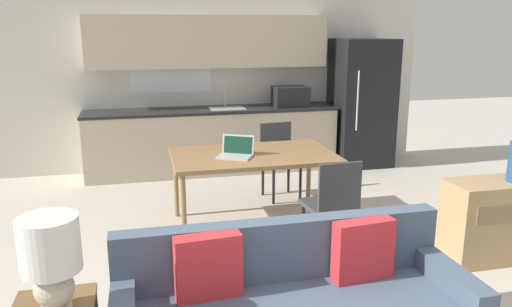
{
  "coord_description": "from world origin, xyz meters",
  "views": [
    {
      "loc": [
        -1.0,
        -2.48,
        1.99
      ],
      "look_at": [
        -0.04,
        1.5,
        0.95
      ],
      "focal_mm": 35.0,
      "sensor_mm": 36.0,
      "label": 1
    }
  ],
  "objects_px": {
    "table_lamp": "(51,256)",
    "dining_chair_far_right": "(279,156)",
    "refrigerator": "(361,103)",
    "couch": "(292,307)",
    "laptop": "(236,151)",
    "credenza": "(497,220)",
    "dining_chair_near_right": "(332,202)",
    "dining_table": "(253,159)"
  },
  "relations": [
    {
      "from": "couch",
      "to": "refrigerator",
      "type": "bearing_deg",
      "value": 60.29
    },
    {
      "from": "couch",
      "to": "credenza",
      "type": "height_order",
      "value": "couch"
    },
    {
      "from": "couch",
      "to": "laptop",
      "type": "height_order",
      "value": "laptop"
    },
    {
      "from": "refrigerator",
      "to": "dining_chair_near_right",
      "type": "bearing_deg",
      "value": -119.06
    },
    {
      "from": "couch",
      "to": "dining_chair_far_right",
      "type": "xyz_separation_m",
      "value": [
        0.76,
        2.93,
        0.17
      ]
    },
    {
      "from": "laptop",
      "to": "table_lamp",
      "type": "bearing_deg",
      "value": -94.52
    },
    {
      "from": "dining_chair_near_right",
      "to": "laptop",
      "type": "xyz_separation_m",
      "value": [
        -0.71,
        0.77,
        0.31
      ]
    },
    {
      "from": "refrigerator",
      "to": "dining_chair_near_right",
      "type": "relative_size",
      "value": 2.07
    },
    {
      "from": "dining_table",
      "to": "couch",
      "type": "bearing_deg",
      "value": -96.71
    },
    {
      "from": "dining_chair_far_right",
      "to": "dining_table",
      "type": "bearing_deg",
      "value": -128.93
    },
    {
      "from": "refrigerator",
      "to": "couch",
      "type": "bearing_deg",
      "value": -119.71
    },
    {
      "from": "refrigerator",
      "to": "dining_chair_far_right",
      "type": "bearing_deg",
      "value": -143.57
    },
    {
      "from": "credenza",
      "to": "dining_chair_near_right",
      "type": "bearing_deg",
      "value": 163.35
    },
    {
      "from": "credenza",
      "to": "laptop",
      "type": "height_order",
      "value": "laptop"
    },
    {
      "from": "refrigerator",
      "to": "dining_chair_near_right",
      "type": "height_order",
      "value": "refrigerator"
    },
    {
      "from": "refrigerator",
      "to": "dining_chair_near_right",
      "type": "distance_m",
      "value": 3.24
    },
    {
      "from": "refrigerator",
      "to": "couch",
      "type": "relative_size",
      "value": 0.86
    },
    {
      "from": "refrigerator",
      "to": "dining_chair_far_right",
      "type": "distance_m",
      "value": 2.0
    },
    {
      "from": "couch",
      "to": "credenza",
      "type": "relative_size",
      "value": 2.32
    },
    {
      "from": "dining_chair_near_right",
      "to": "laptop",
      "type": "bearing_deg",
      "value": -52.63
    },
    {
      "from": "dining_chair_near_right",
      "to": "table_lamp",
      "type": "bearing_deg",
      "value": 27.78
    },
    {
      "from": "laptop",
      "to": "dining_chair_near_right",
      "type": "bearing_deg",
      "value": -18.83
    },
    {
      "from": "couch",
      "to": "credenza",
      "type": "distance_m",
      "value": 2.31
    },
    {
      "from": "refrigerator",
      "to": "couch",
      "type": "height_order",
      "value": "refrigerator"
    },
    {
      "from": "credenza",
      "to": "dining_chair_far_right",
      "type": "relative_size",
      "value": 1.04
    },
    {
      "from": "table_lamp",
      "to": "laptop",
      "type": "height_order",
      "value": "table_lamp"
    },
    {
      "from": "dining_table",
      "to": "dining_chair_far_right",
      "type": "bearing_deg",
      "value": 58.1
    },
    {
      "from": "table_lamp",
      "to": "credenza",
      "type": "xyz_separation_m",
      "value": [
        3.47,
        0.96,
        -0.5
      ]
    },
    {
      "from": "couch",
      "to": "laptop",
      "type": "bearing_deg",
      "value": 88.25
    },
    {
      "from": "refrigerator",
      "to": "couch",
      "type": "distance_m",
      "value": 4.75
    },
    {
      "from": "credenza",
      "to": "laptop",
      "type": "relative_size",
      "value": 2.29
    },
    {
      "from": "credenza",
      "to": "dining_chair_far_right",
      "type": "height_order",
      "value": "dining_chair_far_right"
    },
    {
      "from": "dining_table",
      "to": "table_lamp",
      "type": "xyz_separation_m",
      "value": [
        -1.57,
        -2.2,
        0.15
      ]
    },
    {
      "from": "refrigerator",
      "to": "credenza",
      "type": "distance_m",
      "value": 3.27
    },
    {
      "from": "credenza",
      "to": "laptop",
      "type": "distance_m",
      "value": 2.43
    },
    {
      "from": "dining_chair_far_right",
      "to": "couch",
      "type": "bearing_deg",
      "value": -111.53
    },
    {
      "from": "table_lamp",
      "to": "dining_chair_far_right",
      "type": "relative_size",
      "value": 0.58
    },
    {
      "from": "table_lamp",
      "to": "laptop",
      "type": "bearing_deg",
      "value": 56.98
    },
    {
      "from": "dining_chair_near_right",
      "to": "laptop",
      "type": "height_order",
      "value": "laptop"
    },
    {
      "from": "dining_chair_near_right",
      "to": "dining_chair_far_right",
      "type": "height_order",
      "value": "same"
    },
    {
      "from": "table_lamp",
      "to": "dining_chair_near_right",
      "type": "bearing_deg",
      "value": 33.07
    },
    {
      "from": "dining_table",
      "to": "dining_chair_near_right",
      "type": "relative_size",
      "value": 1.83
    }
  ]
}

